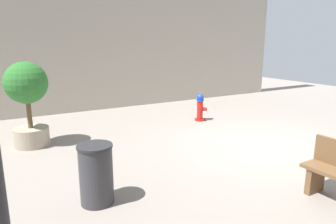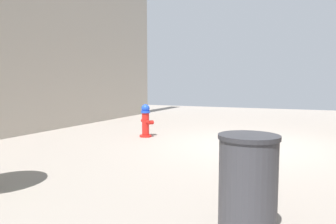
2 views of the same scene
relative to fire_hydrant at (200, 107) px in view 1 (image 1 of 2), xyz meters
The scene contains 4 objects.
ground_plane 2.81m from the fire_hydrant, behind, with size 23.40×23.40×0.00m, color gray.
fire_hydrant is the anchor object (origin of this frame).
planter_tree 5.09m from the fire_hydrant, 89.61° to the left, with size 0.99×0.99×2.06m.
trash_bin 5.59m from the fire_hydrant, 127.64° to the left, with size 0.55×0.55×0.96m.
Camera 1 is at (-4.92, 5.47, 2.47)m, focal length 31.87 mm.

